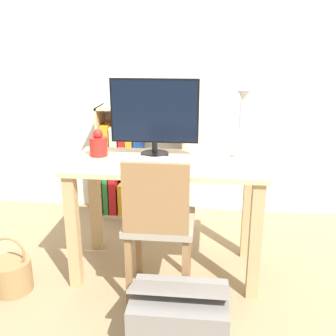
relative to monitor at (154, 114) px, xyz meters
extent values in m
plane|color=#997F5B|center=(0.09, -0.13, -1.04)|extent=(10.00, 10.00, 0.00)
cube|color=silver|center=(0.09, 0.93, 0.26)|extent=(8.00, 0.05, 2.60)
cube|color=#D8BC8C|center=(0.09, -0.13, -0.29)|extent=(1.20, 0.59, 0.03)
cube|color=tan|center=(-0.45, -0.37, -0.67)|extent=(0.07, 0.07, 0.73)
cube|color=tan|center=(0.63, -0.37, -0.67)|extent=(0.07, 0.07, 0.73)
cube|color=tan|center=(-0.45, 0.11, -0.67)|extent=(0.07, 0.07, 0.73)
cube|color=tan|center=(0.63, 0.11, -0.67)|extent=(0.07, 0.07, 0.73)
cylinder|color=black|center=(0.00, 0.00, -0.26)|extent=(0.18, 0.18, 0.02)
cylinder|color=black|center=(0.00, 0.00, -0.22)|extent=(0.04, 0.04, 0.08)
cube|color=black|center=(0.00, 0.00, 0.02)|extent=(0.56, 0.02, 0.41)
cube|color=black|center=(0.00, 0.00, 0.02)|extent=(0.54, 0.03, 0.38)
cube|color=#B2B2B7|center=(-0.04, -0.15, -0.26)|extent=(0.42, 0.15, 0.02)
cylinder|color=#B2231E|center=(-0.36, -0.05, -0.21)|extent=(0.11, 0.11, 0.12)
sphere|color=#B2231E|center=(-0.36, -0.05, -0.13)|extent=(0.06, 0.06, 0.06)
cylinder|color=#B7B7BC|center=(0.54, 0.03, -0.26)|extent=(0.10, 0.10, 0.02)
cylinder|color=#B7B7BC|center=(0.54, 0.03, -0.05)|extent=(0.02, 0.02, 0.41)
cylinder|color=#B7B7BC|center=(0.54, -0.02, 0.15)|extent=(0.01, 0.10, 0.01)
cone|color=#B7B7BC|center=(0.54, -0.07, 0.13)|extent=(0.08, 0.08, 0.06)
cube|color=#9E937F|center=(0.08, -0.35, -0.58)|extent=(0.40, 0.40, 0.04)
cube|color=olive|center=(0.08, -0.54, -0.36)|extent=(0.36, 0.03, 0.40)
cube|color=olive|center=(-0.09, -0.51, -0.82)|extent=(0.04, 0.04, 0.44)
cube|color=olive|center=(0.24, -0.51, -0.82)|extent=(0.04, 0.04, 0.44)
cube|color=olive|center=(-0.09, -0.19, -0.82)|extent=(0.04, 0.04, 0.44)
cube|color=olive|center=(0.24, -0.19, -0.82)|extent=(0.04, 0.04, 0.44)
cube|color=#D8BC8C|center=(-0.57, 0.75, -0.56)|extent=(0.02, 0.28, 0.96)
cube|color=#D8BC8C|center=(0.15, 0.75, -0.56)|extent=(0.02, 0.28, 0.96)
cube|color=#D8BC8C|center=(-0.21, 0.75, -1.03)|extent=(0.73, 0.28, 0.02)
cube|color=#D8BC8C|center=(-0.21, 0.75, -0.09)|extent=(0.73, 0.28, 0.02)
cube|color=#D8BC8C|center=(-0.21, 0.75, -0.56)|extent=(0.70, 0.28, 0.02)
cube|color=#2D7F38|center=(-0.53, 0.75, -0.83)|extent=(0.04, 0.24, 0.38)
cube|color=red|center=(-0.47, 0.75, -0.83)|extent=(0.06, 0.24, 0.38)
cube|color=orange|center=(-0.39, 0.75, -0.88)|extent=(0.06, 0.24, 0.27)
cube|color=beige|center=(-0.32, 0.75, -0.89)|extent=(0.05, 0.24, 0.26)
cube|color=black|center=(-0.25, 0.75, -0.87)|extent=(0.06, 0.24, 0.30)
cube|color=#2D7F38|center=(-0.19, 0.75, -0.81)|extent=(0.05, 0.24, 0.41)
cube|color=orange|center=(-0.52, 0.75, -0.39)|extent=(0.07, 0.24, 0.32)
cube|color=beige|center=(-0.44, 0.75, -0.39)|extent=(0.06, 0.24, 0.31)
cube|color=red|center=(-0.37, 0.75, -0.35)|extent=(0.05, 0.24, 0.41)
cube|color=orange|center=(-0.31, 0.75, -0.42)|extent=(0.05, 0.24, 0.26)
cube|color=navy|center=(-0.24, 0.75, -0.35)|extent=(0.06, 0.24, 0.40)
cylinder|color=#997547|center=(-0.83, -0.46, -0.94)|extent=(0.24, 0.24, 0.20)
torus|color=#997547|center=(-0.83, -0.46, -0.78)|extent=(0.21, 0.02, 0.21)
cube|color=gray|center=(0.23, -0.78, -0.90)|extent=(0.49, 0.34, 0.27)
cube|color=gray|center=(0.23, -0.71, -0.76)|extent=(0.50, 0.33, 0.13)
camera|label=1|loc=(0.35, -2.44, 0.44)|focal=42.00mm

